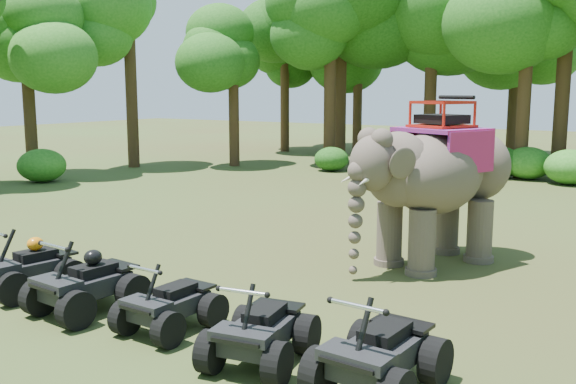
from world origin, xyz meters
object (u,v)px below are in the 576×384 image
at_px(atv_0, 28,259).
at_px(atv_1, 86,275).
at_px(atv_2, 170,295).
at_px(atv_3, 260,321).
at_px(elephant, 437,181).
at_px(atv_4, 379,341).

bearing_deg(atv_0, atv_1, 4.01).
distance_m(atv_2, atv_3, 1.93).
bearing_deg(atv_1, atv_0, 179.67).
height_order(elephant, atv_4, elephant).
bearing_deg(atv_1, atv_3, 3.40).
distance_m(elephant, atv_1, 7.49).
xyz_separation_m(atv_0, atv_3, (5.50, -0.26, -0.02)).
bearing_deg(atv_1, atv_4, 5.28).
bearing_deg(atv_0, atv_3, 6.52).
height_order(atv_2, atv_3, atv_3).
bearing_deg(atv_0, elephant, 56.08).
bearing_deg(atv_2, atv_1, -173.82).
distance_m(elephant, atv_4, 6.52).
relative_size(atv_1, atv_3, 1.07).
relative_size(elephant, atv_1, 2.43).
height_order(elephant, atv_3, elephant).
bearing_deg(elephant, atv_1, -99.18).
xyz_separation_m(elephant, atv_3, (-0.23, -6.37, -1.20)).
height_order(atv_0, atv_2, atv_0).
bearing_deg(atv_2, elephant, 72.62).
bearing_deg(elephant, atv_2, -86.35).
distance_m(atv_1, atv_2, 1.80).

